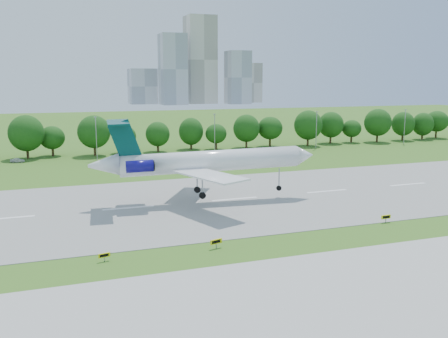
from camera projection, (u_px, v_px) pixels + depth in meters
The scene contains 11 objects.
ground at pixel (296, 239), 71.28m from camera, with size 600.00×600.00×0.00m, color #39681B.
runway at pixel (235, 199), 94.47m from camera, with size 400.00×45.00×0.08m, color gray.
taxiway at pixel (373, 287), 54.57m from camera, with size 400.00×23.00×0.08m, color #ADADA8.
tree_line at pixel (159, 132), 155.55m from camera, with size 288.40×8.40×10.40m.
light_poles at pixel (158, 135), 145.43m from camera, with size 175.90×0.25×12.19m.
skyline at pixel (197, 70), 461.18m from camera, with size 127.00×52.00×80.00m.
airliner at pixel (200, 161), 91.09m from camera, with size 42.36×30.78×14.46m.
taxi_sign_left at pixel (104, 255), 62.20m from camera, with size 1.52×0.51×1.07m.
taxi_sign_centre at pixel (216, 242), 66.99m from camera, with size 1.79×0.67×1.27m.
taxi_sign_right at pixel (386, 217), 79.06m from camera, with size 1.78×0.33×1.24m.
service_vehicle_b at pixel (17, 160), 136.30m from camera, with size 1.53×3.79×1.29m, color silver.
Camera 1 is at (-32.52, -61.04, 22.44)m, focal length 40.00 mm.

